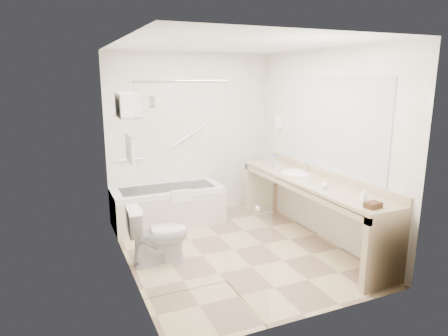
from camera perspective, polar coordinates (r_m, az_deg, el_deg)
name	(u,v)px	position (r m, az deg, el deg)	size (l,w,h in m)	color
floor	(233,249)	(5.17, 1.35, -11.56)	(3.20, 3.20, 0.00)	tan
ceiling	(235,44)	(4.72, 1.52, 17.27)	(2.60, 3.20, 0.10)	white
wall_back	(191,135)	(6.26, -4.75, 4.69)	(2.60, 0.10, 2.50)	silver
wall_front	(314,186)	(3.44, 12.69, -2.47)	(2.60, 0.10, 2.50)	silver
wall_left	(124,162)	(4.41, -14.09, 0.85)	(0.10, 3.20, 2.50)	silver
wall_right	(323,146)	(5.45, 13.94, 3.13)	(0.10, 3.20, 2.50)	silver
bathtub	(168,205)	(6.00, -8.00, -5.33)	(1.60, 0.73, 0.59)	silver
grab_bar_short	(131,159)	(6.04, -13.14, 1.20)	(0.03, 0.03, 0.40)	silver
grab_bar_long	(189,136)	(6.20, -5.07, 4.61)	(0.03, 0.03, 0.60)	silver
shower_enclosure	(214,194)	(3.76, -1.40, -3.74)	(0.96, 0.91, 2.11)	silver
towel_shelf	(128,112)	(4.70, -13.57, 7.82)	(0.24, 0.55, 0.81)	silver
vanity_counter	(310,195)	(5.31, 12.18, -3.80)	(0.55, 2.70, 0.95)	tan
sink	(295,175)	(5.60, 10.16, -0.94)	(0.40, 0.52, 0.14)	silver
faucet	(305,166)	(5.66, 11.43, 0.29)	(0.03, 0.03, 0.14)	silver
mirror	(331,124)	(5.29, 15.01, 6.06)	(0.02, 2.00, 1.20)	silver
hairdryer_unit	(279,122)	(6.26, 7.85, 6.47)	(0.08, 0.10, 0.18)	white
toilet	(158,234)	(4.78, -9.37, -9.35)	(0.39, 0.71, 0.69)	silver
amenity_basket	(373,205)	(4.32, 20.52, -4.98)	(0.17, 0.11, 0.06)	#402916
soap_bottle_a	(363,199)	(4.47, 19.27, -4.23)	(0.06, 0.14, 0.06)	white
soap_bottle_b	(325,185)	(4.88, 14.20, -2.35)	(0.08, 0.11, 0.08)	white
water_bottle_left	(274,161)	(5.83, 7.18, 0.94)	(0.06, 0.06, 0.20)	silver
water_bottle_mid	(272,161)	(5.87, 6.83, 0.96)	(0.06, 0.06, 0.18)	silver
water_bottle_right	(280,163)	(5.75, 7.94, 0.72)	(0.06, 0.06, 0.19)	silver
drinking_glass_near	(276,166)	(5.70, 7.39, 0.22)	(0.08, 0.08, 0.10)	silver
drinking_glass_far	(287,174)	(5.33, 9.05, -0.84)	(0.06, 0.06, 0.08)	silver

